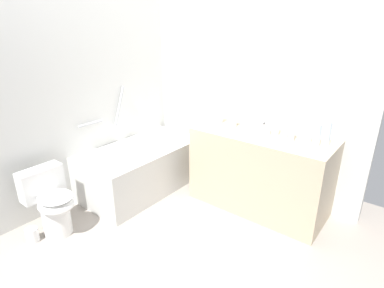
% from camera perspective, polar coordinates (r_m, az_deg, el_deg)
% --- Properties ---
extents(ground_plane, '(3.69, 3.69, 0.00)m').
position_cam_1_polar(ground_plane, '(3.07, -5.31, -16.54)').
color(ground_plane, '#9E9389').
extents(wall_back_tiled, '(3.09, 0.10, 2.37)m').
position_cam_1_polar(wall_back_tiled, '(3.51, -21.48, 8.46)').
color(wall_back_tiled, silver).
rests_on(wall_back_tiled, ground_plane).
extents(wall_right_mirror, '(0.10, 2.84, 2.37)m').
position_cam_1_polar(wall_right_mirror, '(3.62, 9.53, 10.01)').
color(wall_right_mirror, silver).
rests_on(wall_right_mirror, ground_plane).
extents(bathtub, '(1.46, 0.77, 1.20)m').
position_cam_1_polar(bathtub, '(3.75, -9.23, -4.04)').
color(bathtub, silver).
rests_on(bathtub, ground_plane).
extents(toilet, '(0.39, 0.48, 0.65)m').
position_cam_1_polar(toilet, '(3.21, -24.69, -9.83)').
color(toilet, white).
rests_on(toilet, ground_plane).
extents(vanity_counter, '(0.63, 1.42, 0.84)m').
position_cam_1_polar(vanity_counter, '(3.36, 12.47, -4.94)').
color(vanity_counter, tan).
rests_on(vanity_counter, ground_plane).
extents(sink_basin, '(0.30, 0.30, 0.05)m').
position_cam_1_polar(sink_basin, '(3.22, 11.84, 2.53)').
color(sink_basin, white).
rests_on(sink_basin, vanity_counter).
extents(sink_faucet, '(0.12, 0.15, 0.08)m').
position_cam_1_polar(sink_faucet, '(3.37, 13.21, 3.42)').
color(sink_faucet, '#A3A3A8').
rests_on(sink_faucet, vanity_counter).
extents(water_bottle_0, '(0.06, 0.06, 0.25)m').
position_cam_1_polar(water_bottle_0, '(3.46, 5.28, 5.83)').
color(water_bottle_0, silver).
rests_on(water_bottle_0, vanity_counter).
extents(water_bottle_1, '(0.06, 0.06, 0.23)m').
position_cam_1_polar(water_bottle_1, '(3.18, 15.44, 3.54)').
color(water_bottle_1, silver).
rests_on(water_bottle_1, vanity_counter).
extents(water_bottle_2, '(0.07, 0.07, 0.22)m').
position_cam_1_polar(water_bottle_2, '(3.02, 22.28, 1.65)').
color(water_bottle_2, silver).
rests_on(water_bottle_2, vanity_counter).
extents(water_bottle_3, '(0.07, 0.07, 0.22)m').
position_cam_1_polar(water_bottle_3, '(3.34, 7.76, 4.87)').
color(water_bottle_3, silver).
rests_on(water_bottle_3, vanity_counter).
extents(water_bottle_4, '(0.06, 0.06, 0.25)m').
position_cam_1_polar(water_bottle_4, '(3.05, 18.16, 2.68)').
color(water_bottle_4, silver).
rests_on(water_bottle_4, vanity_counter).
extents(water_bottle_5, '(0.06, 0.06, 0.25)m').
position_cam_1_polar(water_bottle_5, '(3.05, 23.95, 1.85)').
color(water_bottle_5, silver).
rests_on(water_bottle_5, vanity_counter).
extents(drinking_glass_0, '(0.07, 0.07, 0.08)m').
position_cam_1_polar(drinking_glass_0, '(3.16, 16.84, 1.99)').
color(drinking_glass_0, white).
rests_on(drinking_glass_0, vanity_counter).
extents(drinking_glass_1, '(0.08, 0.08, 0.08)m').
position_cam_1_polar(drinking_glass_1, '(3.11, 20.83, 1.22)').
color(drinking_glass_1, white).
rests_on(drinking_glass_1, vanity_counter).
extents(toilet_paper_roll, '(0.11, 0.11, 0.14)m').
position_cam_1_polar(toilet_paper_roll, '(3.30, -27.60, -14.78)').
color(toilet_paper_roll, white).
rests_on(toilet_paper_roll, ground_plane).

